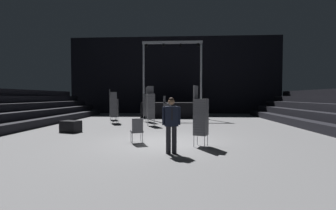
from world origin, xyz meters
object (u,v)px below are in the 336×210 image
Objects in this scene: man_with_tie at (171,122)px; chair_stack_rear_left at (114,108)px; chair_stack_front_left at (151,106)px; chair_stack_mid_left at (167,110)px; loose_chair_near_man at (137,129)px; chair_stack_front_right at (147,105)px; chair_stack_mid_centre at (112,105)px; chair_stack_mid_right at (201,116)px; stage_riser at (173,108)px; equipment_road_case at (71,126)px.

chair_stack_rear_left reaches higher than man_with_tie.
chair_stack_front_left is at bearing -87.53° from man_with_tie.
chair_stack_rear_left reaches higher than chair_stack_mid_left.
loose_chair_near_man is (2.74, -6.35, -0.49)m from chair_stack_rear_left.
chair_stack_mid_left is at bearing -12.64° from chair_stack_rear_left.
chair_stack_front_right is at bearing -87.25° from man_with_tie.
chair_stack_mid_centre is at bearing -74.34° from man_with_tie.
man_with_tie is 1.82× the size of loose_chair_near_man.
chair_stack_mid_right is at bearing 15.62° from chair_stack_mid_centre.
chair_stack_front_right is (-1.64, -3.83, 0.46)m from stage_riser.
loose_chair_near_man is at bearing -94.83° from stage_riser.
chair_stack_mid_right reaches higher than loose_chair_near_man.
man_with_tie is at bearing -111.67° from chair_stack_front_right.
chair_stack_front_left is at bearing -100.49° from stage_riser.
chair_stack_mid_left is 5.15m from chair_stack_mid_centre.
chair_stack_front_right is at bearing 48.94° from chair_stack_mid_centre.
chair_stack_rear_left is at bearing 74.64° from equipment_road_case.
chair_stack_front_left is at bearing -133.48° from chair_stack_mid_right.
chair_stack_mid_right is 0.93× the size of chair_stack_mid_centre.
chair_stack_front_left is 5.19m from loose_chair_near_man.
chair_stack_mid_left is 3.59m from chair_stack_rear_left.
chair_stack_front_right is 1.33× the size of chair_stack_mid_left.
man_with_tie is at bearing -67.63° from loose_chair_near_man.
stage_riser reaches higher than chair_stack_mid_left.
loose_chair_near_man reaches higher than equipment_road_case.
chair_stack_front_left is at bearing 27.24° from chair_stack_mid_centre.
chair_stack_mid_left is at bearing 35.09° from equipment_road_case.
chair_stack_front_right reaches higher than equipment_road_case.
chair_stack_mid_centre reaches higher than chair_stack_rear_left.
loose_chair_near_man is (-1.34, 1.46, -0.44)m from man_with_tie.
man_with_tie is 1.91× the size of equipment_road_case.
chair_stack_mid_left is 5.81m from loose_chair_near_man.
equipment_road_case is (-4.74, -8.61, -0.45)m from stage_riser.
stage_riser is 5.39m from chair_stack_mid_left.
chair_stack_mid_right is (2.49, -5.53, -0.13)m from chair_stack_front_left.
chair_stack_front_right is at bearing -136.21° from chair_stack_mid_right.
man_with_tie is at bearing -20.31° from chair_stack_mid_right.
stage_riser is at bearing 61.18° from equipment_road_case.
loose_chair_near_man is (-0.79, -5.74, -0.37)m from chair_stack_mid_left.
chair_stack_mid_centre reaches higher than chair_stack_mid_left.
equipment_road_case is (-3.63, -2.63, -0.92)m from chair_stack_front_left.
man_with_tie is at bearing -37.69° from equipment_road_case.
stage_riser is 3.03× the size of chair_stack_rear_left.
loose_chair_near_man is (-0.94, -11.13, -0.20)m from stage_riser.
chair_stack_front_left is at bearing -110.83° from chair_stack_front_right.
chair_stack_mid_centre is 1.12× the size of chair_stack_rear_left.
equipment_road_case is (-5.14, 3.97, -0.70)m from man_with_tie.
chair_stack_mid_left is at bearing -164.38° from chair_stack_front_left.
stage_riser is at bearing 31.94° from chair_stack_front_right.
chair_stack_front_left is at bearing 71.64° from loose_chair_near_man.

